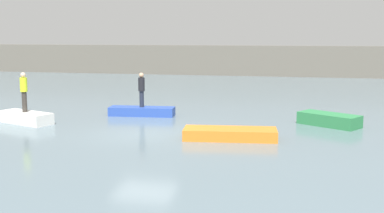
% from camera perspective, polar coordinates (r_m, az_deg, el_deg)
% --- Properties ---
extents(ground_plane, '(120.00, 120.00, 0.00)m').
position_cam_1_polar(ground_plane, '(19.63, -5.74, -3.30)').
color(ground_plane, slate).
extents(embankment_wall, '(80.00, 1.20, 2.98)m').
position_cam_1_polar(embankment_wall, '(47.83, 5.28, 5.50)').
color(embankment_wall, '#666056').
rests_on(embankment_wall, ground_plane).
extents(rowboat_white, '(2.96, 1.91, 0.52)m').
position_cam_1_polar(rowboat_white, '(23.18, -19.30, -1.26)').
color(rowboat_white, white).
rests_on(rowboat_white, ground_plane).
extents(rowboat_blue, '(3.33, 1.21, 0.44)m').
position_cam_1_polar(rowboat_blue, '(24.05, -6.01, -0.58)').
color(rowboat_blue, '#2B4CAD').
rests_on(rowboat_blue, ground_plane).
extents(rowboat_orange, '(3.72, 1.69, 0.42)m').
position_cam_1_polar(rowboat_orange, '(18.61, 4.57, -3.28)').
color(rowboat_orange, orange).
rests_on(rowboat_orange, ground_plane).
extents(rowboat_green, '(2.84, 2.38, 0.55)m').
position_cam_1_polar(rowboat_green, '(22.14, 16.06, -1.52)').
color(rowboat_green, '#2D7F47').
rests_on(rowboat_green, ground_plane).
extents(person_dark_shirt, '(0.32, 0.32, 1.72)m').
position_cam_1_polar(person_dark_shirt, '(23.90, -6.06, 2.22)').
color(person_dark_shirt, '#232838').
rests_on(person_dark_shirt, rowboat_blue).
extents(person_hiviz_shirt, '(0.32, 0.32, 1.82)m').
position_cam_1_polar(person_hiviz_shirt, '(23.01, -19.46, 1.88)').
color(person_hiviz_shirt, '#38332D').
rests_on(person_hiviz_shirt, rowboat_white).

